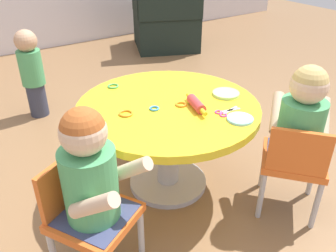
{
  "coord_description": "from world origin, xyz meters",
  "views": [
    {
      "loc": [
        -0.9,
        -1.35,
        1.33
      ],
      "look_at": [
        0.0,
        0.0,
        0.39
      ],
      "focal_mm": 37.9,
      "sensor_mm": 36.0,
      "label": 1
    }
  ],
  "objects_px": {
    "child_chair_left": "(88,213)",
    "seated_child_right": "(302,118)",
    "toddler_standing": "(32,71)",
    "rolling_pin": "(196,104)",
    "seated_child_left": "(90,171)",
    "craft_scissors": "(225,112)",
    "child_chair_right": "(294,162)",
    "craft_table": "(168,124)",
    "armchair_dark": "(166,22)"
  },
  "relations": [
    {
      "from": "child_chair_left",
      "to": "craft_scissors",
      "type": "distance_m",
      "value": 0.79
    },
    {
      "from": "craft_table",
      "to": "armchair_dark",
      "type": "xyz_separation_m",
      "value": [
        1.41,
        2.15,
        -0.09
      ]
    },
    {
      "from": "craft_table",
      "to": "child_chair_left",
      "type": "relative_size",
      "value": 1.76
    },
    {
      "from": "seated_child_left",
      "to": "craft_scissors",
      "type": "xyz_separation_m",
      "value": [
        0.74,
        0.1,
        -0.01
      ]
    },
    {
      "from": "craft_table",
      "to": "seated_child_left",
      "type": "height_order",
      "value": "seated_child_left"
    },
    {
      "from": "seated_child_right",
      "to": "armchair_dark",
      "type": "bearing_deg",
      "value": 69.65
    },
    {
      "from": "toddler_standing",
      "to": "child_chair_right",
      "type": "bearing_deg",
      "value": -66.85
    },
    {
      "from": "child_chair_right",
      "to": "armchair_dark",
      "type": "bearing_deg",
      "value": 69.26
    },
    {
      "from": "child_chair_left",
      "to": "rolling_pin",
      "type": "relative_size",
      "value": 2.36
    },
    {
      "from": "toddler_standing",
      "to": "child_chair_left",
      "type": "bearing_deg",
      "value": -97.71
    },
    {
      "from": "child_chair_right",
      "to": "seated_child_right",
      "type": "xyz_separation_m",
      "value": [
        0.03,
        0.03,
        0.23
      ]
    },
    {
      "from": "craft_table",
      "to": "toddler_standing",
      "type": "relative_size",
      "value": 1.4
    },
    {
      "from": "child_chair_right",
      "to": "craft_scissors",
      "type": "relative_size",
      "value": 3.99
    },
    {
      "from": "seated_child_left",
      "to": "craft_table",
      "type": "bearing_deg",
      "value": 30.19
    },
    {
      "from": "toddler_standing",
      "to": "rolling_pin",
      "type": "relative_size",
      "value": 2.95
    },
    {
      "from": "child_chair_left",
      "to": "seated_child_right",
      "type": "xyz_separation_m",
      "value": [
        1.01,
        -0.2,
        0.23
      ]
    },
    {
      "from": "seated_child_left",
      "to": "craft_scissors",
      "type": "bearing_deg",
      "value": 7.29
    },
    {
      "from": "child_chair_left",
      "to": "craft_table",
      "type": "bearing_deg",
      "value": 26.68
    },
    {
      "from": "child_chair_left",
      "to": "child_chair_right",
      "type": "height_order",
      "value": "same"
    },
    {
      "from": "craft_table",
      "to": "armchair_dark",
      "type": "relative_size",
      "value": 1.01
    },
    {
      "from": "seated_child_left",
      "to": "rolling_pin",
      "type": "distance_m",
      "value": 0.69
    },
    {
      "from": "child_chair_right",
      "to": "craft_table",
      "type": "bearing_deg",
      "value": 127.51
    },
    {
      "from": "child_chair_left",
      "to": "toddler_standing",
      "type": "xyz_separation_m",
      "value": [
        0.21,
        1.57,
        0.05
      ]
    },
    {
      "from": "armchair_dark",
      "to": "craft_scissors",
      "type": "bearing_deg",
      "value": -117.22
    },
    {
      "from": "craft_table",
      "to": "rolling_pin",
      "type": "xyz_separation_m",
      "value": [
        0.09,
        -0.12,
        0.14
      ]
    },
    {
      "from": "child_chair_right",
      "to": "armchair_dark",
      "type": "distance_m",
      "value": 2.85
    },
    {
      "from": "child_chair_right",
      "to": "seated_child_right",
      "type": "bearing_deg",
      "value": 40.56
    },
    {
      "from": "armchair_dark",
      "to": "toddler_standing",
      "type": "distance_m",
      "value": 1.98
    },
    {
      "from": "craft_scissors",
      "to": "seated_child_left",
      "type": "bearing_deg",
      "value": -172.71
    },
    {
      "from": "child_chair_right",
      "to": "craft_scissors",
      "type": "bearing_deg",
      "value": 127.15
    },
    {
      "from": "craft_table",
      "to": "craft_scissors",
      "type": "bearing_deg",
      "value": -52.06
    },
    {
      "from": "seated_child_left",
      "to": "child_chair_right",
      "type": "relative_size",
      "value": 0.95
    },
    {
      "from": "child_chair_right",
      "to": "seated_child_left",
      "type": "bearing_deg",
      "value": 168.81
    },
    {
      "from": "seated_child_right",
      "to": "toddler_standing",
      "type": "height_order",
      "value": "seated_child_right"
    },
    {
      "from": "craft_table",
      "to": "seated_child_right",
      "type": "distance_m",
      "value": 0.66
    },
    {
      "from": "rolling_pin",
      "to": "craft_table",
      "type": "bearing_deg",
      "value": 127.99
    },
    {
      "from": "seated_child_right",
      "to": "armchair_dark",
      "type": "distance_m",
      "value": 2.83
    },
    {
      "from": "seated_child_right",
      "to": "child_chair_left",
      "type": "bearing_deg",
      "value": 168.88
    },
    {
      "from": "child_chair_left",
      "to": "rolling_pin",
      "type": "distance_m",
      "value": 0.73
    },
    {
      "from": "toddler_standing",
      "to": "seated_child_left",
      "type": "bearing_deg",
      "value": -96.84
    },
    {
      "from": "rolling_pin",
      "to": "child_chair_right",
      "type": "bearing_deg",
      "value": -52.64
    },
    {
      "from": "child_chair_left",
      "to": "seated_child_right",
      "type": "relative_size",
      "value": 1.05
    },
    {
      "from": "armchair_dark",
      "to": "craft_scissors",
      "type": "relative_size",
      "value": 6.97
    },
    {
      "from": "child_chair_right",
      "to": "seated_child_right",
      "type": "height_order",
      "value": "seated_child_right"
    },
    {
      "from": "craft_table",
      "to": "child_chair_right",
      "type": "distance_m",
      "value": 0.66
    },
    {
      "from": "craft_scissors",
      "to": "child_chair_right",
      "type": "bearing_deg",
      "value": -52.85
    },
    {
      "from": "seated_child_left",
      "to": "seated_child_right",
      "type": "xyz_separation_m",
      "value": [
        0.99,
        -0.16,
        0.0
      ]
    },
    {
      "from": "craft_table",
      "to": "seated_child_left",
      "type": "relative_size",
      "value": 1.85
    },
    {
      "from": "seated_child_right",
      "to": "craft_scissors",
      "type": "relative_size",
      "value": 3.8
    },
    {
      "from": "toddler_standing",
      "to": "craft_scissors",
      "type": "bearing_deg",
      "value": -69.93
    }
  ]
}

